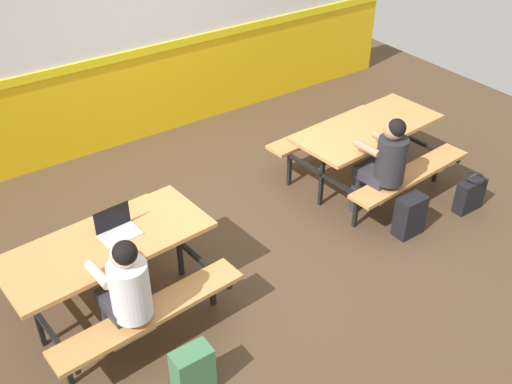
{
  "coord_description": "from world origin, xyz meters",
  "views": [
    {
      "loc": [
        -2.75,
        -3.97,
        3.85
      ],
      "look_at": [
        0.0,
        -0.03,
        0.55
      ],
      "focal_mm": 42.17,
      "sensor_mm": 36.0,
      "label": 1
    }
  ],
  "objects": [
    {
      "name": "tote_bag_bright",
      "position": [
        2.15,
        -0.95,
        0.19
      ],
      "size": [
        0.34,
        0.21,
        0.43
      ],
      "color": "black",
      "rests_on": "ground"
    },
    {
      "name": "ground_plane",
      "position": [
        0.0,
        0.0,
        -0.01
      ],
      "size": [
        10.0,
        10.0,
        0.02
      ],
      "primitive_type": "cube",
      "color": "#4C3826"
    },
    {
      "name": "satchel_spare",
      "position": [
        -1.47,
        -1.3,
        0.22
      ],
      "size": [
        0.3,
        0.22,
        0.44
      ],
      "color": "#3F724C",
      "rests_on": "ground"
    },
    {
      "name": "student_nearer",
      "position": [
        -1.67,
        -0.71,
        0.71
      ],
      "size": [
        0.38,
        0.53,
        1.21
      ],
      "color": "#2D2D38",
      "rests_on": "ground"
    },
    {
      "name": "accent_backdrop",
      "position": [
        0.0,
        2.56,
        1.25
      ],
      "size": [
        8.0,
        0.14,
        2.6
      ],
      "color": "yellow",
      "rests_on": "ground"
    },
    {
      "name": "laptop_silver",
      "position": [
        -1.45,
        -0.1,
        0.79
      ],
      "size": [
        0.34,
        0.24,
        0.22
      ],
      "color": "silver",
      "rests_on": "picnic_table_left"
    },
    {
      "name": "picnic_table_left",
      "position": [
        -1.58,
        -0.14,
        0.57
      ],
      "size": [
        1.77,
        1.67,
        0.74
      ],
      "color": "tan",
      "rests_on": "ground"
    },
    {
      "name": "picnic_table_right",
      "position": [
        1.58,
        0.08,
        0.57
      ],
      "size": [
        1.77,
        1.67,
        0.74
      ],
      "color": "tan",
      "rests_on": "ground"
    },
    {
      "name": "backpack_dark",
      "position": [
        1.31,
        -0.87,
        0.22
      ],
      "size": [
        0.3,
        0.22,
        0.44
      ],
      "color": "black",
      "rests_on": "ground"
    },
    {
      "name": "student_further",
      "position": [
        1.24,
        -0.5,
        0.71
      ],
      "size": [
        0.38,
        0.53,
        1.21
      ],
      "color": "#2D2D38",
      "rests_on": "ground"
    }
  ]
}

